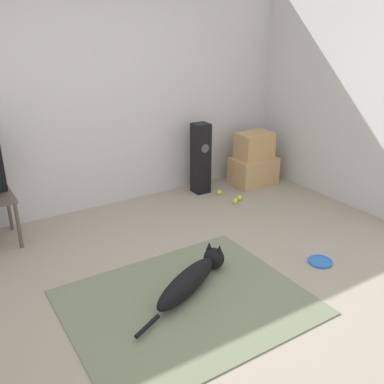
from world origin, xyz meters
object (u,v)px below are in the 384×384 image
object	(u,v)px
dog	(193,278)
tennis_ball_by_boxes	(235,201)
frisbee	(320,261)
tennis_ball_near_speaker	(219,192)
cardboard_box_lower	(253,171)
floor_speaker	(201,159)
cardboard_box_upper	(254,145)
tennis_ball_loose_on_carpet	(239,198)

from	to	relation	value
dog	tennis_ball_by_boxes	distance (m)	1.83
frisbee	tennis_ball_near_speaker	size ratio (longest dim) A/B	3.36
cardboard_box_lower	tennis_ball_near_speaker	xyz separation A→B (m)	(-0.61, -0.08, -0.15)
cardboard_box_lower	tennis_ball_near_speaker	distance (m)	0.63
frisbee	floor_speaker	bearing A→B (deg)	89.24
tennis_ball_by_boxes	floor_speaker	bearing A→B (deg)	104.60
cardboard_box_upper	dog	bearing A→B (deg)	-140.55
tennis_ball_near_speaker	cardboard_box_lower	bearing A→B (deg)	7.59
cardboard_box_upper	tennis_ball_by_boxes	xyz separation A→B (m)	(-0.61, -0.42, -0.50)
tennis_ball_loose_on_carpet	dog	bearing A→B (deg)	-139.42
frisbee	tennis_ball_by_boxes	xyz separation A→B (m)	(0.17, 1.48, 0.02)
frisbee	tennis_ball_by_boxes	distance (m)	1.49
dog	floor_speaker	size ratio (longest dim) A/B	1.23
tennis_ball_near_speaker	floor_speaker	bearing A→B (deg)	122.87
tennis_ball_by_boxes	tennis_ball_loose_on_carpet	world-z (taller)	same
tennis_ball_loose_on_carpet	frisbee	bearing A→B (deg)	-100.06
cardboard_box_lower	tennis_ball_by_boxes	xyz separation A→B (m)	(-0.61, -0.41, -0.15)
dog	cardboard_box_lower	size ratio (longest dim) A/B	1.88
dog	cardboard_box_lower	xyz separation A→B (m)	(1.98, 1.62, 0.07)
cardboard_box_upper	tennis_ball_loose_on_carpet	bearing A→B (deg)	-143.98
frisbee	cardboard_box_lower	bearing A→B (deg)	67.62
cardboard_box_lower	cardboard_box_upper	size ratio (longest dim) A/B	1.25
tennis_ball_by_boxes	cardboard_box_lower	bearing A→B (deg)	33.94
frisbee	tennis_ball_by_boxes	bearing A→B (deg)	83.47
cardboard_box_upper	tennis_ball_by_boxes	world-z (taller)	cardboard_box_upper
cardboard_box_lower	tennis_ball_near_speaker	world-z (taller)	cardboard_box_lower
frisbee	cardboard_box_lower	xyz separation A→B (m)	(0.78, 1.89, 0.17)
frisbee	tennis_ball_loose_on_carpet	distance (m)	1.55
cardboard_box_upper	tennis_ball_near_speaker	bearing A→B (deg)	-171.03
cardboard_box_upper	floor_speaker	distance (m)	0.77
cardboard_box_lower	tennis_ball_loose_on_carpet	bearing A→B (deg)	-144.79
dog	floor_speaker	distance (m)	2.17
dog	frisbee	size ratio (longest dim) A/B	4.89
dog	tennis_ball_near_speaker	world-z (taller)	dog
frisbee	cardboard_box_upper	bearing A→B (deg)	67.61
cardboard_box_upper	tennis_ball_near_speaker	world-z (taller)	cardboard_box_upper
cardboard_box_lower	tennis_ball_by_boxes	world-z (taller)	cardboard_box_lower
frisbee	dog	bearing A→B (deg)	167.30
dog	frisbee	world-z (taller)	dog
tennis_ball_by_boxes	tennis_ball_loose_on_carpet	distance (m)	0.11
dog	floor_speaker	xyz separation A→B (m)	(1.23, 1.75, 0.33)
frisbee	tennis_ball_near_speaker	world-z (taller)	tennis_ball_near_speaker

